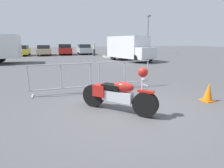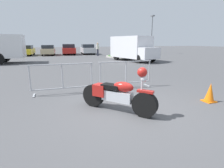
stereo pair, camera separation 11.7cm
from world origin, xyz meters
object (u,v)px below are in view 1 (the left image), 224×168
parked_car_yellow (22,50)px  street_lamp (148,29)px  motorcycle (117,94)px  crowd_barrier_far (125,74)px  parked_car_red (65,49)px  pedestrian (94,49)px  delivery_van (129,48)px  traffic_cone (208,92)px  parked_car_tan (44,50)px  crowd_barrier_near (61,79)px  parked_car_silver (84,49)px

parked_car_yellow → street_lamp: (17.99, -1.85, 3.03)m
motorcycle → crowd_barrier_far: bearing=110.2°
parked_car_red → pedestrian: pedestrian is taller
pedestrian → delivery_van: bearing=-159.6°
traffic_cone → parked_car_tan: bearing=101.7°
parked_car_yellow → parked_car_tan: size_ratio=0.99×
crowd_barrier_near → delivery_van: 11.70m
crowd_barrier_near → parked_car_yellow: (-3.12, 19.88, 0.13)m
parked_car_red → traffic_cone: parked_car_red is taller
parked_car_yellow → street_lamp: 18.34m
parked_car_silver → pedestrian: (0.60, -3.44, 0.19)m
parked_car_tan → traffic_cone: parked_car_tan is taller
parked_car_silver → crowd_barrier_near: bearing=169.8°
crowd_barrier_far → parked_car_red: size_ratio=0.49×
crowd_barrier_near → street_lamp: bearing=50.5°
parked_car_tan → parked_car_red: (2.75, 0.26, 0.06)m
traffic_cone → crowd_barrier_far: bearing=125.4°
delivery_van → parked_car_yellow: size_ratio=1.30×
crowd_barrier_near → parked_car_red: size_ratio=0.49×
crowd_barrier_far → parked_car_silver: parked_car_silver is taller
traffic_cone → street_lamp: bearing=62.4°
parked_car_tan → street_lamp: (15.24, -1.56, 3.02)m
pedestrian → traffic_cone: bearing=-176.2°
crowd_barrier_far → parked_car_yellow: 20.64m
motorcycle → traffic_cone: bearing=44.4°
traffic_cone → motorcycle: bearing=174.7°
delivery_van → parked_car_yellow: (-10.34, 10.70, -0.56)m
crowd_barrier_far → parked_car_yellow: bearing=105.6°
pedestrian → parked_car_silver: bearing=18.5°
parked_car_yellow → pedestrian: pedestrian is taller
motorcycle → parked_car_silver: (3.91, 21.92, 0.26)m
parked_car_red → traffic_cone: bearing=-171.0°
traffic_cone → street_lamp: size_ratio=0.10×
pedestrian → street_lamp: (9.14, 1.70, 2.79)m
delivery_van → street_lamp: bearing=125.1°
parked_car_tan → parked_car_silver: parked_car_silver is taller
crowd_barrier_near → traffic_cone: (4.17, -2.43, -0.27)m
parked_car_silver → parked_car_tan: bearing=96.2°
motorcycle → crowd_barrier_near: size_ratio=0.80×
parked_car_red → pedestrian: size_ratio=2.65×
motorcycle → crowd_barrier_far: 2.48m
parked_car_tan → pedestrian: (6.10, -3.26, 0.23)m
crowd_barrier_far → street_lamp: street_lamp is taller
delivery_van → pedestrian: size_ratio=3.15×
parked_car_yellow → parked_car_tan: (2.75, -0.30, 0.01)m
delivery_van → street_lamp: (7.65, 8.85, 2.47)m
motorcycle → traffic_cone: motorcycle is taller
motorcycle → delivery_van: 12.85m
parked_car_tan → pedestrian: bearing=-113.7°
crowd_barrier_near → street_lamp: size_ratio=0.39×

